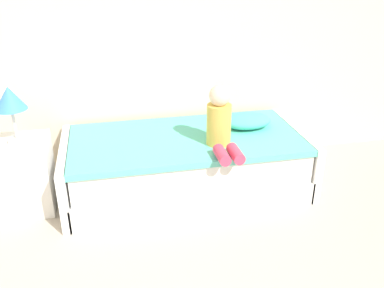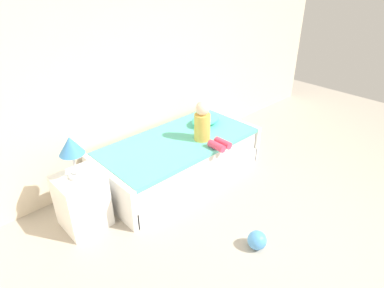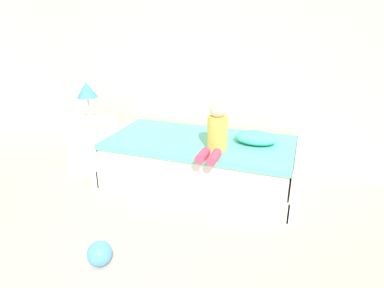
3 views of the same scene
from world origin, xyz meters
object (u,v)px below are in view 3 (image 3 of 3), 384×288
(nightstand, at_px, (93,143))
(toy_ball, at_px, (100,254))
(bed, at_px, (199,162))
(pillow, at_px, (256,138))
(table_lamp, at_px, (87,92))
(child_figure, at_px, (216,131))

(nightstand, height_order, toy_ball, nightstand)
(nightstand, bearing_deg, bed, 1.18)
(nightstand, bearing_deg, pillow, 3.78)
(table_lamp, height_order, toy_ball, table_lamp)
(table_lamp, height_order, pillow, table_lamp)
(bed, height_order, table_lamp, table_lamp)
(pillow, height_order, toy_ball, pillow)
(pillow, bearing_deg, nightstand, -176.22)
(bed, relative_size, child_figure, 4.14)
(child_figure, bearing_deg, pillow, 43.72)
(table_lamp, bearing_deg, pillow, 3.78)
(bed, height_order, child_figure, child_figure)
(nightstand, height_order, pillow, pillow)
(bed, xyz_separation_m, table_lamp, (-1.35, -0.03, 0.69))
(nightstand, height_order, child_figure, child_figure)
(bed, xyz_separation_m, toy_ball, (-0.30, -1.49, -0.15))
(toy_ball, bearing_deg, nightstand, 125.82)
(table_lamp, xyz_separation_m, pillow, (1.93, 0.13, -0.37))
(bed, bearing_deg, table_lamp, -178.82)
(nightstand, xyz_separation_m, pillow, (1.93, 0.13, 0.26))
(nightstand, xyz_separation_m, table_lamp, (-0.00, -0.00, 0.64))
(table_lamp, distance_m, pillow, 1.97)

